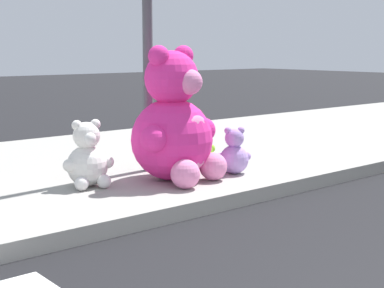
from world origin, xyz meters
name	(u,v)px	position (x,y,z in m)	size (l,w,h in m)	color
sidewalk	(35,177)	(0.00, 5.20, 0.07)	(28.00, 4.40, 0.15)	#9E9B93
sign_pole	(147,16)	(1.00, 4.40, 1.85)	(0.56, 0.11, 3.20)	#4C4C51
plush_pink_large	(175,127)	(0.91, 3.81, 0.70)	(1.05, 0.97, 1.38)	#F22D93
plush_lime	(199,147)	(1.62, 4.27, 0.36)	(0.37, 0.38, 0.52)	#8CD133
plush_white	(88,160)	(0.08, 4.14, 0.42)	(0.50, 0.47, 0.66)	white
plush_lavender	(234,155)	(1.60, 3.66, 0.36)	(0.36, 0.37, 0.51)	#B28CD8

